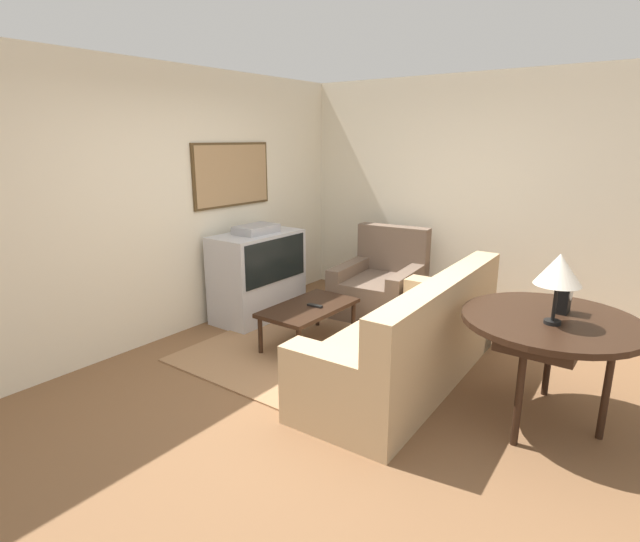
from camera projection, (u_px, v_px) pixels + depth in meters
ground_plane at (340, 391)px, 4.07m from camera, size 12.00×12.00×0.00m
wall_back at (165, 205)px, 4.95m from camera, size 12.00×0.10×2.70m
wall_right at (469, 196)px, 5.76m from camera, size 0.06×12.00×2.70m
area_rug at (299, 348)px, 4.88m from camera, size 1.98×1.76×0.01m
tv at (258, 275)px, 5.64m from camera, size 1.05×0.57×1.07m
couch at (410, 344)px, 4.17m from camera, size 2.32×0.95×0.94m
armchair at (381, 287)px, 5.85m from camera, size 1.08×0.98×0.98m
coffee_table at (309, 310)px, 4.89m from camera, size 1.00×0.56×0.41m
console_table at (551, 327)px, 3.47m from camera, size 1.21×1.21×0.79m
table_lamp at (559, 270)px, 3.25m from camera, size 0.30×0.30×0.48m
mantel_clock at (564, 297)px, 3.53m from camera, size 0.14×0.10×0.23m
remote at (315, 306)px, 4.85m from camera, size 0.05×0.16×0.02m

